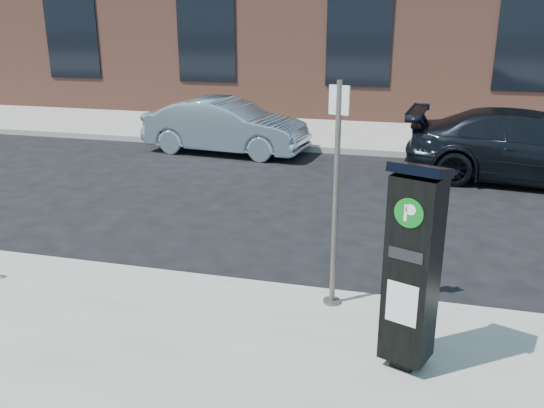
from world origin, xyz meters
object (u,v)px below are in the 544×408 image
(parking_kiosk, at_px, (412,266))
(car_dark, at_px, (532,147))
(sign_pole, at_px, (336,199))
(car_silver, at_px, (226,126))

(parking_kiosk, relative_size, car_dark, 0.40)
(sign_pole, distance_m, car_silver, 8.71)
(car_silver, xyz_separation_m, car_dark, (7.19, -0.94, 0.06))
(parking_kiosk, xyz_separation_m, sign_pole, (-0.90, 1.10, 0.24))
(car_silver, bearing_deg, car_dark, -92.26)
(parking_kiosk, height_order, car_dark, parking_kiosk)
(sign_pole, height_order, car_silver, sign_pole)
(car_silver, relative_size, car_dark, 0.81)
(sign_pole, xyz_separation_m, car_dark, (3.19, 6.76, -0.71))
(parking_kiosk, bearing_deg, car_silver, 140.00)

